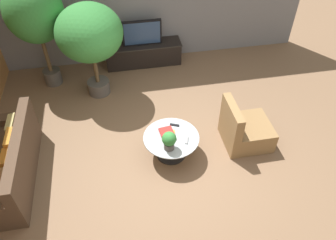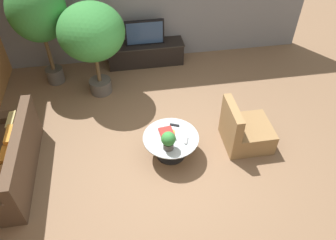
{
  "view_description": "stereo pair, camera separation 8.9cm",
  "coord_description": "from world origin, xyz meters",
  "px_view_note": "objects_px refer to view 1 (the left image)",
  "views": [
    {
      "loc": [
        -0.74,
        -3.64,
        4.36
      ],
      "look_at": [
        -0.0,
        0.32,
        0.55
      ],
      "focal_mm": 35.0,
      "sensor_mm": 36.0,
      "label": 1
    },
    {
      "loc": [
        -0.66,
        -3.66,
        4.36
      ],
      "look_at": [
        -0.0,
        0.32,
        0.55
      ],
      "focal_mm": 35.0,
      "sensor_mm": 36.0,
      "label": 2
    }
  ],
  "objects_px": {
    "couch_by_wall": "(7,165)",
    "potted_palm_tall": "(34,14)",
    "coffee_table": "(171,142)",
    "media_console": "(143,53)",
    "potted_palm_corner": "(90,35)",
    "television": "(142,33)",
    "potted_plant_tabletop": "(169,140)",
    "armchair_wicker": "(244,130)"
  },
  "relations": [
    {
      "from": "couch_by_wall",
      "to": "armchair_wicker",
      "type": "height_order",
      "value": "armchair_wicker"
    },
    {
      "from": "media_console",
      "to": "television",
      "type": "distance_m",
      "value": 0.52
    },
    {
      "from": "media_console",
      "to": "coffee_table",
      "type": "height_order",
      "value": "media_console"
    },
    {
      "from": "couch_by_wall",
      "to": "potted_palm_tall",
      "type": "height_order",
      "value": "potted_palm_tall"
    },
    {
      "from": "media_console",
      "to": "couch_by_wall",
      "type": "relative_size",
      "value": 0.89
    },
    {
      "from": "potted_palm_tall",
      "to": "potted_palm_corner",
      "type": "xyz_separation_m",
      "value": [
        0.97,
        -0.53,
        -0.25
      ]
    },
    {
      "from": "television",
      "to": "potted_palm_corner",
      "type": "height_order",
      "value": "potted_palm_corner"
    },
    {
      "from": "armchair_wicker",
      "to": "potted_plant_tabletop",
      "type": "bearing_deg",
      "value": 101.91
    },
    {
      "from": "media_console",
      "to": "couch_by_wall",
      "type": "bearing_deg",
      "value": -131.22
    },
    {
      "from": "coffee_table",
      "to": "potted_plant_tabletop",
      "type": "height_order",
      "value": "potted_plant_tabletop"
    },
    {
      "from": "media_console",
      "to": "potted_plant_tabletop",
      "type": "height_order",
      "value": "potted_plant_tabletop"
    },
    {
      "from": "television",
      "to": "couch_by_wall",
      "type": "bearing_deg",
      "value": -131.24
    },
    {
      "from": "potted_palm_tall",
      "to": "armchair_wicker",
      "type": "bearing_deg",
      "value": -35.17
    },
    {
      "from": "couch_by_wall",
      "to": "potted_palm_tall",
      "type": "xyz_separation_m",
      "value": [
        0.5,
        2.5,
        1.31
      ]
    },
    {
      "from": "television",
      "to": "media_console",
      "type": "bearing_deg",
      "value": 90.0
    },
    {
      "from": "potted_plant_tabletop",
      "to": "television",
      "type": "bearing_deg",
      "value": 90.33
    },
    {
      "from": "television",
      "to": "potted_palm_corner",
      "type": "bearing_deg",
      "value": -139.09
    },
    {
      "from": "potted_plant_tabletop",
      "to": "couch_by_wall",
      "type": "bearing_deg",
      "value": 174.83
    },
    {
      "from": "couch_by_wall",
      "to": "armchair_wicker",
      "type": "distance_m",
      "value": 3.97
    },
    {
      "from": "television",
      "to": "potted_plant_tabletop",
      "type": "distance_m",
      "value": 3.14
    },
    {
      "from": "coffee_table",
      "to": "couch_by_wall",
      "type": "bearing_deg",
      "value": -179.96
    },
    {
      "from": "media_console",
      "to": "couch_by_wall",
      "type": "distance_m",
      "value": 3.86
    },
    {
      "from": "potted_palm_tall",
      "to": "potted_palm_corner",
      "type": "bearing_deg",
      "value": -28.44
    },
    {
      "from": "potted_plant_tabletop",
      "to": "coffee_table",
      "type": "bearing_deg",
      "value": 71.95
    },
    {
      "from": "media_console",
      "to": "potted_plant_tabletop",
      "type": "bearing_deg",
      "value": -89.67
    },
    {
      "from": "television",
      "to": "potted_palm_tall",
      "type": "distance_m",
      "value": 2.23
    },
    {
      "from": "television",
      "to": "potted_palm_corner",
      "type": "distance_m",
      "value": 1.52
    },
    {
      "from": "couch_by_wall",
      "to": "coffee_table",
      "type": "bearing_deg",
      "value": 90.04
    },
    {
      "from": "television",
      "to": "armchair_wicker",
      "type": "relative_size",
      "value": 1.01
    },
    {
      "from": "television",
      "to": "couch_by_wall",
      "type": "distance_m",
      "value": 3.89
    },
    {
      "from": "armchair_wicker",
      "to": "couch_by_wall",
      "type": "bearing_deg",
      "value": 90.94
    },
    {
      "from": "potted_palm_tall",
      "to": "couch_by_wall",
      "type": "bearing_deg",
      "value": -101.34
    },
    {
      "from": "armchair_wicker",
      "to": "media_console",
      "type": "bearing_deg",
      "value": 26.65
    },
    {
      "from": "media_console",
      "to": "potted_plant_tabletop",
      "type": "relative_size",
      "value": 5.27
    },
    {
      "from": "potted_palm_tall",
      "to": "potted_palm_corner",
      "type": "relative_size",
      "value": 1.17
    },
    {
      "from": "couch_by_wall",
      "to": "potted_palm_corner",
      "type": "xyz_separation_m",
      "value": [
        1.48,
        1.98,
        1.06
      ]
    },
    {
      "from": "media_console",
      "to": "television",
      "type": "bearing_deg",
      "value": -90.0
    },
    {
      "from": "coffee_table",
      "to": "potted_palm_tall",
      "type": "relative_size",
      "value": 0.41
    },
    {
      "from": "potted_palm_tall",
      "to": "potted_plant_tabletop",
      "type": "distance_m",
      "value": 3.57
    },
    {
      "from": "coffee_table",
      "to": "potted_palm_tall",
      "type": "height_order",
      "value": "potted_palm_tall"
    },
    {
      "from": "coffee_table",
      "to": "armchair_wicker",
      "type": "height_order",
      "value": "armchair_wicker"
    },
    {
      "from": "coffee_table",
      "to": "armchair_wicker",
      "type": "distance_m",
      "value": 1.33
    }
  ]
}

